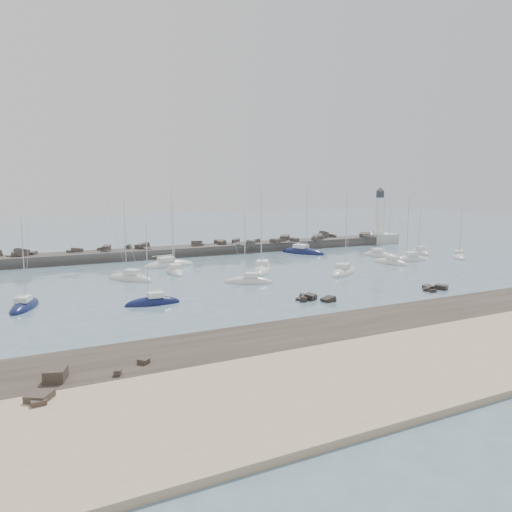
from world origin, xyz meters
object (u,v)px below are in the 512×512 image
(sailboat_12, at_px, (420,253))
(sailboat_13, at_px, (380,256))
(sailboat_6, at_px, (262,271))
(sailboat_11, at_px, (459,257))
(sailboat_4, at_px, (169,266))
(sailboat_10, at_px, (391,263))
(sailboat_1, at_px, (130,279))
(sailboat_8, at_px, (303,253))
(sailboat_9, at_px, (409,260))
(sailboat_3, at_px, (175,272))
(sailboat_7, at_px, (344,273))
(sailboat_14, at_px, (25,307))
(lighthouse, at_px, (379,230))
(sailboat_2, at_px, (153,303))
(sailboat_5, at_px, (249,282))

(sailboat_12, bearing_deg, sailboat_13, 177.80)
(sailboat_12, distance_m, sailboat_13, 10.72)
(sailboat_6, height_order, sailboat_11, sailboat_6)
(sailboat_4, xyz_separation_m, sailboat_10, (37.18, -15.96, -0.00))
(sailboat_1, bearing_deg, sailboat_8, 19.22)
(sailboat_12, bearing_deg, sailboat_8, 151.29)
(sailboat_12, bearing_deg, sailboat_9, -145.26)
(sailboat_3, height_order, sailboat_9, sailboat_9)
(sailboat_1, relative_size, sailboat_11, 1.09)
(sailboat_7, relative_size, sailboat_11, 1.22)
(sailboat_6, bearing_deg, sailboat_3, 158.37)
(sailboat_4, height_order, sailboat_14, sailboat_4)
(lighthouse, xyz_separation_m, sailboat_8, (-28.35, -8.65, -2.94))
(sailboat_4, relative_size, sailboat_6, 1.01)
(sailboat_3, relative_size, sailboat_11, 1.03)
(sailboat_6, xyz_separation_m, sailboat_7, (10.95, -7.82, -0.01))
(lighthouse, height_order, sailboat_2, lighthouse)
(sailboat_7, bearing_deg, sailboat_2, -168.61)
(sailboat_1, distance_m, sailboat_6, 21.52)
(sailboat_7, height_order, sailboat_14, sailboat_7)
(sailboat_9, bearing_deg, sailboat_5, -171.21)
(lighthouse, distance_m, sailboat_2, 80.15)
(sailboat_13, bearing_deg, sailboat_10, -119.04)
(sailboat_3, xyz_separation_m, sailboat_10, (38.36, -8.80, -0.00))
(sailboat_4, xyz_separation_m, sailboat_12, (52.51, -8.05, 0.01))
(sailboat_8, relative_size, sailboat_9, 1.24)
(sailboat_3, relative_size, sailboat_12, 1.07)
(lighthouse, bearing_deg, sailboat_11, -98.68)
(sailboat_5, relative_size, sailboat_7, 0.80)
(lighthouse, xyz_separation_m, sailboat_4, (-59.10, -12.52, -2.95))
(lighthouse, bearing_deg, sailboat_5, -148.29)
(sailboat_11, bearing_deg, sailboat_13, 146.59)
(sailboat_4, xyz_separation_m, sailboat_6, (12.18, -12.46, 0.01))
(sailboat_5, height_order, sailboat_8, sailboat_8)
(sailboat_1, xyz_separation_m, sailboat_9, (52.14, -4.63, 0.00))
(sailboat_5, bearing_deg, sailboat_14, -176.98)
(sailboat_1, height_order, sailboat_3, sailboat_1)
(sailboat_1, distance_m, sailboat_5, 18.20)
(sailboat_8, bearing_deg, sailboat_3, -160.94)
(sailboat_10, relative_size, sailboat_12, 1.01)
(lighthouse, relative_size, sailboat_11, 1.24)
(sailboat_7, relative_size, sailboat_8, 0.88)
(sailboat_3, bearing_deg, sailboat_14, -147.32)
(sailboat_4, distance_m, sailboat_11, 57.06)
(sailboat_1, xyz_separation_m, sailboat_13, (51.01, 2.42, -0.01))
(sailboat_2, height_order, sailboat_13, sailboat_13)
(sailboat_10, bearing_deg, sailboat_6, 172.03)
(sailboat_12, bearing_deg, sailboat_7, -157.42)
(sailboat_13, bearing_deg, sailboat_11, -33.41)
(sailboat_10, distance_m, sailboat_11, 17.54)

